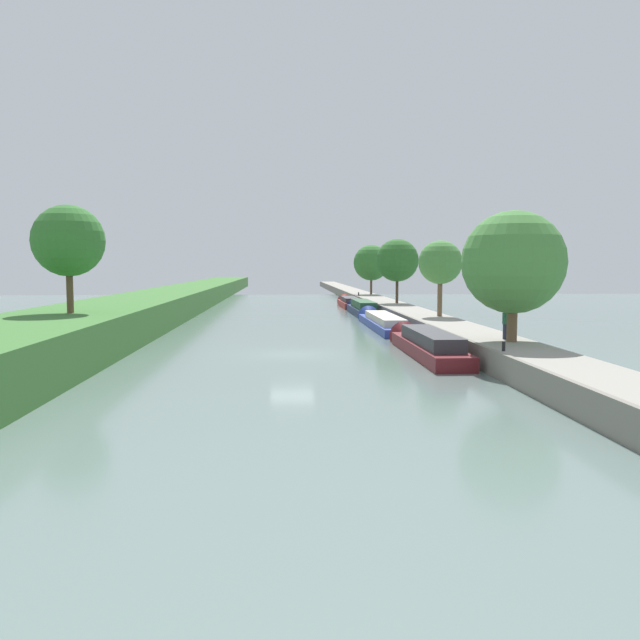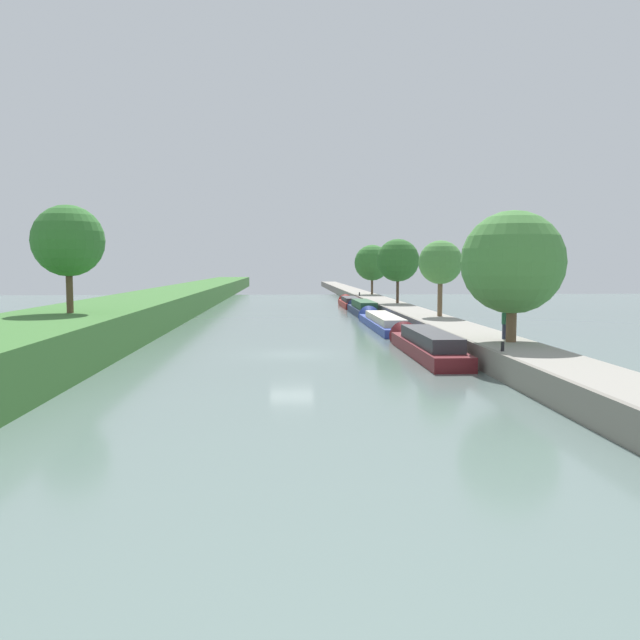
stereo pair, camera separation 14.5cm
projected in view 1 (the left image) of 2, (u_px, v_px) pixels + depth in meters
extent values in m
plane|color=slate|center=(292.00, 355.00, 37.43)|extent=(160.00, 160.00, 0.00)
cube|color=#3D7033|center=(58.00, 336.00, 36.57)|extent=(7.76, 260.00, 2.36)
cube|color=gray|center=(480.00, 343.00, 38.03)|extent=(3.38, 260.00, 1.17)
cube|color=gray|center=(450.00, 343.00, 37.92)|extent=(0.25, 260.00, 1.22)
cube|color=maroon|center=(428.00, 350.00, 36.68)|extent=(2.10, 12.25, 0.77)
cube|color=#333338|center=(431.00, 338.00, 36.01)|extent=(1.72, 8.57, 0.74)
cone|color=maroon|center=(406.00, 337.00, 43.40)|extent=(1.99, 1.26, 1.99)
cube|color=#283D93|center=(383.00, 325.00, 53.16)|extent=(2.16, 15.43, 0.62)
cube|color=beige|center=(385.00, 318.00, 52.35)|extent=(1.77, 10.80, 0.56)
cone|color=#283D93|center=(369.00, 317.00, 61.48)|extent=(2.05, 1.30, 2.05)
cube|color=#141E42|center=(363.00, 311.00, 68.23)|extent=(2.07, 12.51, 0.74)
cube|color=#234C2D|center=(363.00, 304.00, 67.54)|extent=(1.70, 8.76, 0.78)
cone|color=#141E42|center=(355.00, 307.00, 75.07)|extent=(1.97, 1.24, 1.97)
cube|color=maroon|center=(349.00, 304.00, 81.03)|extent=(2.09, 10.32, 0.72)
cube|color=#333338|center=(350.00, 299.00, 80.47)|extent=(1.72, 7.22, 0.56)
cone|color=maroon|center=(345.00, 302.00, 86.79)|extent=(1.99, 1.26, 1.99)
cylinder|color=brown|center=(512.00, 316.00, 33.62)|extent=(0.53, 0.53, 2.68)
sphere|color=#47843D|center=(514.00, 262.00, 33.39)|extent=(5.34, 5.34, 5.34)
cylinder|color=brown|center=(440.00, 295.00, 50.94)|extent=(0.38, 0.38, 3.31)
sphere|color=#47843D|center=(440.00, 262.00, 50.72)|extent=(3.44, 3.44, 3.44)
cylinder|color=#4C3828|center=(397.00, 288.00, 69.16)|extent=(0.30, 0.30, 3.32)
sphere|color=#2D6628|center=(397.00, 260.00, 68.92)|extent=(4.56, 4.56, 4.56)
cylinder|color=brown|center=(371.00, 283.00, 90.64)|extent=(0.31, 0.31, 3.07)
sphere|color=#33702D|center=(371.00, 263.00, 90.40)|extent=(5.00, 5.00, 5.00)
cylinder|color=brown|center=(70.00, 287.00, 37.99)|extent=(0.39, 0.39, 3.09)
sphere|color=#33702D|center=(68.00, 241.00, 37.76)|extent=(4.20, 4.20, 4.20)
cylinder|color=#282D42|center=(505.00, 332.00, 34.93)|extent=(0.26, 0.26, 0.82)
cylinder|color=#286647|center=(506.00, 318.00, 34.87)|extent=(0.34, 0.34, 0.62)
sphere|color=tan|center=(506.00, 311.00, 34.84)|extent=(0.22, 0.22, 0.22)
cylinder|color=black|center=(504.00, 346.00, 29.97)|extent=(0.16, 0.16, 0.45)
cylinder|color=black|center=(359.00, 294.00, 86.93)|extent=(0.16, 0.16, 0.45)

